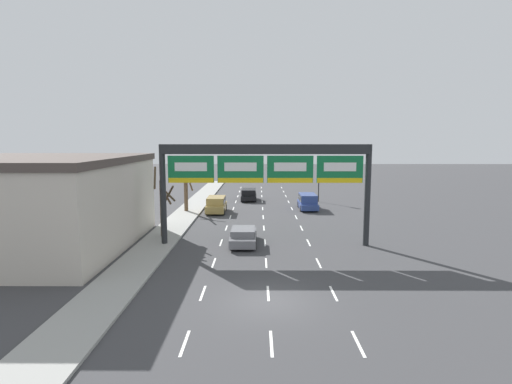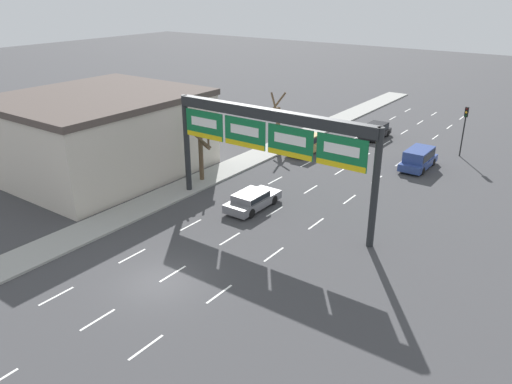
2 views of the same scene
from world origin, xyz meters
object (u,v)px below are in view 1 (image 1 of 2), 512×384
object	(u,v)px
suv_blue	(308,201)
traffic_light_near_gantry	(319,176)
car_grey	(243,235)
suv_black	(249,194)
tree_bare_closest	(163,204)
sign_gantry	(265,165)
suv_gold	(216,204)
tree_bare_second	(186,189)

from	to	relation	value
suv_blue	traffic_light_near_gantry	xyz separation A→B (m)	(2.03, 5.50, 2.31)
car_grey	suv_blue	distance (m)	16.48
suv_black	suv_blue	distance (m)	9.33
tree_bare_closest	sign_gantry	bearing A→B (deg)	-15.48
tree_bare_closest	suv_gold	bearing A→B (deg)	74.91
sign_gantry	suv_blue	size ratio (longest dim) A/B	3.26
suv_black	traffic_light_near_gantry	size ratio (longest dim) A/B	0.90
suv_blue	suv_gold	bearing A→B (deg)	-168.24
sign_gantry	suv_black	bearing A→B (deg)	94.46
car_grey	suv_blue	size ratio (longest dim) A/B	0.98
sign_gantry	suv_black	world-z (taller)	sign_gantry
suv_black	traffic_light_near_gantry	xyz separation A→B (m)	(8.75, -0.97, 2.44)
traffic_light_near_gantry	suv_blue	bearing A→B (deg)	-110.22
car_grey	traffic_light_near_gantry	world-z (taller)	traffic_light_near_gantry
suv_gold	traffic_light_near_gantry	xyz separation A→B (m)	(12.00, 7.58, 2.32)
sign_gantry	suv_gold	world-z (taller)	sign_gantry
sign_gantry	tree_bare_closest	bearing A→B (deg)	164.52
car_grey	tree_bare_closest	size ratio (longest dim) A/B	0.84
suv_black	suv_gold	distance (m)	9.15
suv_black	car_grey	size ratio (longest dim) A/B	0.89
suv_gold	tree_bare_closest	size ratio (longest dim) A/B	0.79
car_grey	traffic_light_near_gantry	size ratio (longest dim) A/B	1.01
suv_gold	tree_bare_closest	distance (m)	11.64
tree_bare_second	suv_gold	bearing A→B (deg)	-4.10
suv_black	tree_bare_closest	size ratio (longest dim) A/B	0.75
suv_black	suv_blue	xyz separation A→B (m)	(6.72, -6.47, 0.13)
sign_gantry	traffic_light_near_gantry	world-z (taller)	sign_gantry
traffic_light_near_gantry	tree_bare_closest	size ratio (longest dim) A/B	0.84
sign_gantry	traffic_light_near_gantry	xyz separation A→B (m)	(7.04, 20.89, -2.66)
suv_blue	tree_bare_second	distance (m)	13.45
car_grey	traffic_light_near_gantry	xyz separation A→B (m)	(8.65, 20.59, 2.59)
suv_gold	traffic_light_near_gantry	distance (m)	14.38
traffic_light_near_gantry	tree_bare_second	xyz separation A→B (m)	(-15.26, -7.34, -0.82)
suv_gold	suv_blue	xyz separation A→B (m)	(9.98, 2.08, 0.01)
suv_black	suv_blue	size ratio (longest dim) A/B	0.88
suv_gold	suv_blue	world-z (taller)	suv_blue
suv_gold	suv_blue	bearing A→B (deg)	11.76
traffic_light_near_gantry	car_grey	bearing A→B (deg)	-112.79
suv_blue	suv_black	bearing A→B (deg)	136.10
suv_blue	sign_gantry	bearing A→B (deg)	-108.06
suv_blue	tree_bare_second	world-z (taller)	tree_bare_second
car_grey	tree_bare_closest	distance (m)	6.93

